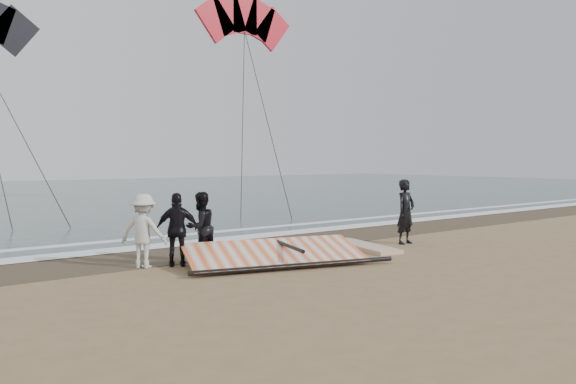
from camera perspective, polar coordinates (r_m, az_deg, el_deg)
name	(u,v)px	position (r m, az deg, el deg)	size (l,w,h in m)	color
ground	(387,266)	(13.29, 10.01, -7.41)	(120.00, 120.00, 0.00)	#8C704C
sea	(34,195)	(42.99, -24.38, -0.23)	(120.00, 54.00, 0.02)	#233838
wet_sand	(273,243)	(16.62, -1.52, -5.18)	(120.00, 2.80, 0.01)	#4C3D2B
foam_near	(247,237)	(17.76, -4.18, -4.57)	(120.00, 0.90, 0.01)	white
foam_far	(220,231)	(19.19, -6.97, -3.99)	(120.00, 0.45, 0.01)	white
man_main	(406,212)	(16.71, 11.87, -1.97)	(0.69, 0.45, 1.89)	black
board_white	(363,246)	(15.84, 7.65, -5.46)	(0.74, 2.65, 0.11)	silver
board_cream	(247,253)	(14.62, -4.22, -6.18)	(0.68, 2.54, 0.11)	white
trio_cluster	(171,229)	(13.31, -11.78, -3.73)	(2.47, 1.33, 1.70)	black
sail_rig	(270,256)	(13.23, -1.84, -6.55)	(4.69, 2.85, 0.52)	black
kite_red	(245,25)	(32.01, -4.44, 16.56)	(6.60, 4.23, 12.91)	red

